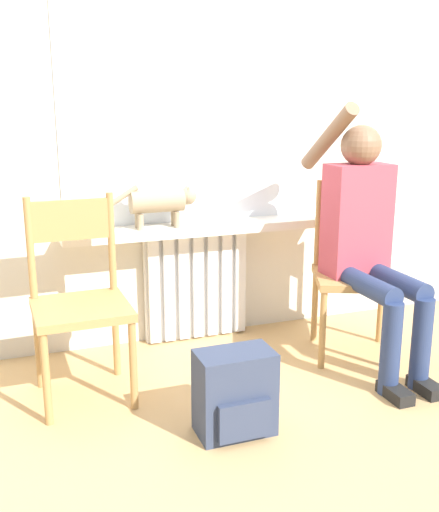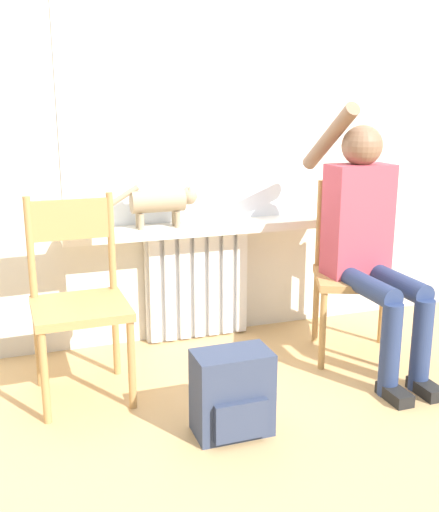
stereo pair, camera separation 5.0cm
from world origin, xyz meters
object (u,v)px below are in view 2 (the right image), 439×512
object	(u,v)px
chair_right	(356,269)
cat	(162,201)
backpack	(232,394)
chair_left	(78,297)
person	(368,235)

from	to	relation	value
chair_right	cat	distance (m)	1.14
cat	chair_right	bearing A→B (deg)	-23.19
backpack	chair_right	bearing A→B (deg)	31.89
chair_left	backpack	xyz separation A→B (m)	(0.57, -0.60, -0.31)
chair_left	cat	distance (m)	0.77
chair_right	person	bearing A→B (deg)	-75.19
chair_left	chair_right	size ratio (longest dim) A/B	1.00
cat	backpack	world-z (taller)	cat
person	cat	world-z (taller)	person
chair_left	cat	bearing A→B (deg)	37.78
chair_left	backpack	bearing A→B (deg)	-47.62
person	cat	distance (m)	1.13
chair_right	backpack	distance (m)	1.16
person	cat	bearing A→B (deg)	150.60
person	cat	xyz separation A→B (m)	(-0.98, 0.55, 0.15)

